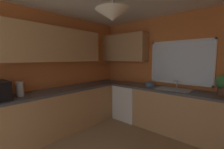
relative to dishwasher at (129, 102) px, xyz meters
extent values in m
cube|color=#D17238|center=(0.86, 0.37, 0.82)|extent=(3.77, 0.06, 2.48)
cube|color=#D17238|center=(-1.00, -1.60, 0.82)|extent=(0.06, 4.01, 2.48)
cube|color=silver|center=(1.09, 0.34, 1.01)|extent=(1.20, 0.02, 0.86)
cube|color=white|center=(1.09, 0.33, 1.47)|extent=(1.28, 0.04, 0.04)
cube|color=white|center=(1.09, 0.33, 0.56)|extent=(1.28, 0.04, 0.04)
cube|color=white|center=(0.47, 0.33, 1.01)|extent=(0.04, 0.04, 0.94)
cube|color=white|center=(1.71, 0.33, 1.01)|extent=(0.04, 0.04, 0.94)
cube|color=tan|center=(-0.81, -1.80, 1.38)|extent=(0.32, 2.72, 0.70)
cube|color=tan|center=(-0.32, 0.18, 1.38)|extent=(1.31, 0.32, 0.70)
cone|color=silver|center=(0.86, -1.60, 1.64)|extent=(0.44, 0.44, 0.14)
cube|color=tan|center=(-0.66, -1.60, 0.00)|extent=(0.62, 3.59, 0.84)
cube|color=#4C4C51|center=(-0.66, -1.60, 0.44)|extent=(0.65, 3.62, 0.04)
cube|color=tan|center=(1.07, 0.03, 0.00)|extent=(2.83, 0.62, 0.84)
cube|color=#4C4C51|center=(1.07, 0.03, 0.44)|extent=(2.86, 0.65, 0.04)
cube|color=white|center=(0.00, 0.00, 0.00)|extent=(0.60, 0.60, 0.84)
cylinder|color=#B7B7BC|center=(-0.64, -2.25, 0.59)|extent=(0.12, 0.12, 0.25)
cube|color=#9EA0A5|center=(1.09, 0.03, 0.47)|extent=(0.65, 0.40, 0.02)
cylinder|color=#B7B7BC|center=(1.09, 0.19, 0.55)|extent=(0.03, 0.03, 0.18)
cylinder|color=#B7B7BC|center=(1.09, 0.09, 0.64)|extent=(0.02, 0.20, 0.02)
cylinder|color=brown|center=(1.89, 0.08, 0.53)|extent=(0.17, 0.17, 0.13)
sphere|color=#3D8442|center=(1.89, 0.08, 0.70)|extent=(0.24, 0.24, 0.24)
cylinder|color=#4C7099|center=(0.55, 0.03, 0.51)|extent=(0.18, 0.18, 0.09)
camera|label=1|loc=(2.14, -3.06, 1.10)|focal=23.99mm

